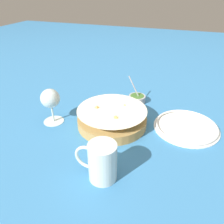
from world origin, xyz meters
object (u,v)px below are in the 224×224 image
at_px(beer_mug, 102,163).
at_px(side_plate, 186,126).
at_px(food_basket, 112,118).
at_px(sauce_cup, 137,98).
at_px(wine_glass, 50,100).

xyz_separation_m(beer_mug, side_plate, (-0.21, -0.32, -0.05)).
relative_size(food_basket, beer_mug, 2.14).
distance_m(sauce_cup, wine_glass, 0.38).
distance_m(beer_mug, side_plate, 0.39).
bearing_deg(wine_glass, side_plate, -165.71).
distance_m(food_basket, beer_mug, 0.26).
xyz_separation_m(food_basket, sauce_cup, (-0.05, -0.21, -0.01)).
bearing_deg(sauce_cup, wine_glass, 44.49).
xyz_separation_m(sauce_cup, side_plate, (-0.22, 0.14, -0.01)).
relative_size(beer_mug, side_plate, 0.51).
height_order(food_basket, wine_glass, wine_glass).
bearing_deg(side_plate, sauce_cup, -31.77).
xyz_separation_m(wine_glass, beer_mug, (-0.28, 0.20, -0.04)).
xyz_separation_m(food_basket, wine_glass, (0.22, 0.05, 0.06)).
xyz_separation_m(food_basket, beer_mug, (-0.06, 0.25, 0.02)).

